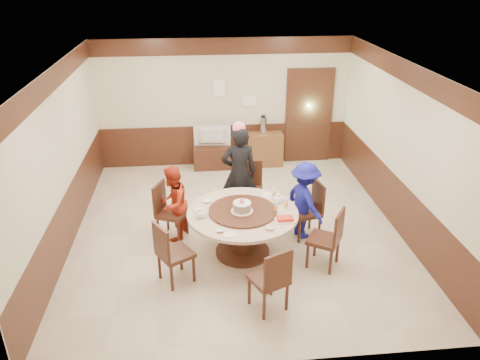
{
  "coord_description": "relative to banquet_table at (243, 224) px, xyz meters",
  "views": [
    {
      "loc": [
        -0.65,
        -6.96,
        4.23
      ],
      "look_at": [
        0.02,
        -0.33,
        1.1
      ],
      "focal_mm": 35.0,
      "sensor_mm": 36.0,
      "label": 1
    }
  ],
  "objects": [
    {
      "name": "teapot_left",
      "position": [
        -0.64,
        -0.11,
        0.28
      ],
      "size": [
        0.17,
        0.15,
        0.13
      ],
      "primitive_type": "ellipsoid",
      "color": "white",
      "rests_on": "banquet_table"
    },
    {
      "name": "room",
      "position": [
        -0.01,
        0.74,
        0.55
      ],
      "size": [
        6.0,
        6.04,
        2.84
      ],
      "color": "beige",
      "rests_on": "ground"
    },
    {
      "name": "side_cabinet",
      "position": [
        0.87,
        3.51,
        -0.16
      ],
      "size": [
        0.8,
        0.4,
        0.75
      ],
      "primitive_type": "cube",
      "color": "brown",
      "rests_on": "ground"
    },
    {
      "name": "bowl_2",
      "position": [
        -0.38,
        -0.53,
        0.23
      ],
      "size": [
        0.13,
        0.13,
        0.03
      ],
      "primitive_type": "imported",
      "color": "white",
      "rests_on": "banquet_table"
    },
    {
      "name": "notice_right",
      "position": [
        0.53,
        3.68,
        0.92
      ],
      "size": [
        0.3,
        0.0,
        0.22
      ],
      "primitive_type": "cube",
      "color": "white",
      "rests_on": "room"
    },
    {
      "name": "chair_4",
      "position": [
        0.21,
        -1.33,
        -0.23
      ],
      "size": [
        0.59,
        0.59,
        0.97
      ],
      "rotation": [
        0.0,
        0.0,
        6.72
      ],
      "color": "#3D1E13",
      "rests_on": "ground"
    },
    {
      "name": "television",
      "position": [
        -0.31,
        3.48,
        0.2
      ],
      "size": [
        0.82,
        0.17,
        0.47
      ],
      "primitive_type": "imported",
      "rotation": [
        0.0,
        0.0,
        3.06
      ],
      "color": "gray",
      "rests_on": "tv_stand"
    },
    {
      "name": "bottle_1",
      "position": [
        0.68,
        0.05,
        0.3
      ],
      "size": [
        0.06,
        0.06,
        0.16
      ],
      "primitive_type": "cylinder",
      "color": "white",
      "rests_on": "banquet_table"
    },
    {
      "name": "banquet_table",
      "position": [
        0.0,
        0.0,
        0.0
      ],
      "size": [
        1.71,
        1.71,
        0.78
      ],
      "color": "#3D1E13",
      "rests_on": "ground"
    },
    {
      "name": "saucer_far",
      "position": [
        0.45,
        0.5,
        0.22
      ],
      "size": [
        0.18,
        0.18,
        0.01
      ],
      "primitive_type": "cylinder",
      "color": "white",
      "rests_on": "banquet_table"
    },
    {
      "name": "chair_2",
      "position": [
        -1.13,
        0.6,
        -0.23
      ],
      "size": [
        0.58,
        0.58,
        0.97
      ],
      "rotation": [
        0.0,
        0.0,
        4.32
      ],
      "color": "#3D1E13",
      "rests_on": "ground"
    },
    {
      "name": "bottle_0",
      "position": [
        0.51,
        -0.04,
        0.3
      ],
      "size": [
        0.06,
        0.06,
        0.16
      ],
      "primitive_type": "cylinder",
      "color": "white",
      "rests_on": "banquet_table"
    },
    {
      "name": "bowl_4",
      "position": [
        -0.67,
        0.09,
        0.23
      ],
      "size": [
        0.13,
        0.13,
        0.03
      ],
      "primitive_type": "imported",
      "color": "white",
      "rests_on": "banquet_table"
    },
    {
      "name": "person_red",
      "position": [
        -1.08,
        0.59,
        0.11
      ],
      "size": [
        0.66,
        0.75,
        1.28
      ],
      "primitive_type": "imported",
      "rotation": [
        0.0,
        0.0,
        4.38
      ],
      "color": "#AE2C17",
      "rests_on": "ground"
    },
    {
      "name": "shrimp_platter",
      "position": [
        0.59,
        -0.33,
        0.24
      ],
      "size": [
        0.3,
        0.2,
        0.06
      ],
      "color": "white",
      "rests_on": "banquet_table"
    },
    {
      "name": "bowl_3",
      "position": [
        0.68,
        -0.19,
        0.24
      ],
      "size": [
        0.13,
        0.13,
        0.04
      ],
      "primitive_type": "imported",
      "color": "white",
      "rests_on": "banquet_table"
    },
    {
      "name": "bowl_0",
      "position": [
        -0.53,
        0.37,
        0.23
      ],
      "size": [
        0.14,
        0.14,
        0.03
      ],
      "primitive_type": "imported",
      "color": "white",
      "rests_on": "banquet_table"
    },
    {
      "name": "chair_5",
      "position": [
        1.2,
        -0.45,
        -0.23
      ],
      "size": [
        0.61,
        0.61,
        0.97
      ],
      "rotation": [
        0.0,
        0.0,
        7.29
      ],
      "color": "#3D1E13",
      "rests_on": "ground"
    },
    {
      "name": "chair_3",
      "position": [
        -1.04,
        -0.61,
        -0.23
      ],
      "size": [
        0.61,
        0.6,
        0.97
      ],
      "rotation": [
        0.0,
        0.0,
        5.26
      ],
      "color": "#3D1E13",
      "rests_on": "ground"
    },
    {
      "name": "tv_stand",
      "position": [
        -0.31,
        3.48,
        -0.28
      ],
      "size": [
        0.85,
        0.45,
        0.5
      ],
      "primitive_type": "cube",
      "color": "#3D1E13",
      "rests_on": "ground"
    },
    {
      "name": "teapot_right",
      "position": [
        0.59,
        0.26,
        0.28
      ],
      "size": [
        0.17,
        0.15,
        0.13
      ],
      "primitive_type": "ellipsoid",
      "color": "white",
      "rests_on": "banquet_table"
    },
    {
      "name": "thermos",
      "position": [
        0.83,
        3.51,
        0.41
      ],
      "size": [
        0.15,
        0.15,
        0.38
      ],
      "primitive_type": "cylinder",
      "color": "silver",
      "rests_on": "side_cabinet"
    },
    {
      "name": "birthday_cake",
      "position": [
        -0.01,
        -0.04,
        0.32
      ],
      "size": [
        0.34,
        0.34,
        0.22
      ],
      "color": "white",
      "rests_on": "banquet_table"
    },
    {
      "name": "saucer_near",
      "position": [
        -0.25,
        -0.65,
        0.22
      ],
      "size": [
        0.18,
        0.18,
        0.01
      ],
      "primitive_type": "cylinder",
      "color": "white",
      "rests_on": "banquet_table"
    },
    {
      "name": "chair_0",
      "position": [
        1.12,
        0.42,
        -0.23
      ],
      "size": [
        0.53,
        0.52,
        0.97
      ],
      "rotation": [
        0.0,
        0.0,
        1.78
      ],
      "color": "#3D1E13",
      "rests_on": "ground"
    },
    {
      "name": "notice_left",
      "position": [
        -0.12,
        3.68,
        1.22
      ],
      "size": [
        0.25,
        0.0,
        0.35
      ],
      "primitive_type": "cube",
      "color": "white",
      "rests_on": "room"
    },
    {
      "name": "person_standing",
      "position": [
        0.06,
        1.18,
        0.32
      ],
      "size": [
        0.64,
        0.43,
        1.72
      ],
      "primitive_type": "imported",
      "rotation": [
        0.0,
        0.0,
        3.17
      ],
      "color": "black",
      "rests_on": "ground"
    },
    {
      "name": "bottle_2",
      "position": [
        0.56,
        0.41,
        0.3
      ],
      "size": [
        0.06,
        0.06,
        0.16
      ],
      "primitive_type": "cylinder",
      "color": "white",
      "rests_on": "banquet_table"
    },
    {
      "name": "person_blue",
      "position": [
        1.07,
        0.43,
        0.13
      ],
      "size": [
        0.79,
        0.98,
        1.33
      ],
      "primitive_type": "imported",
      "rotation": [
        0.0,
        0.0,
        1.97
      ],
      "color": "navy",
      "rests_on": "ground"
    },
    {
      "name": "bowl_1",
      "position": [
        0.33,
        -0.55,
        0.24
      ],
      "size": [
        0.14,
        0.14,
        0.04
      ],
      "primitive_type": "imported",
      "color": "white",
      "rests_on": "banquet_table"
    },
    {
      "name": "chair_1",
      "position": [
        0.28,
        1.31,
        -0.23
      ],
      "size": [
        0.5,
        0.51,
        0.97
      ],
      "rotation": [
        0.0,
        0.0,
        2.98
      ],
      "color": "#3D1E13",
      "rests_on": "ground"
    }
  ]
}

